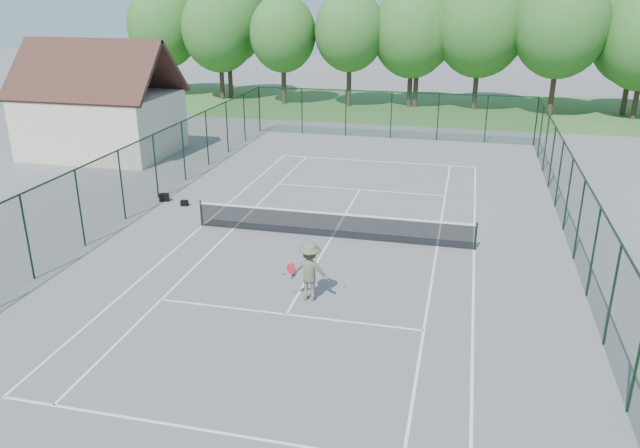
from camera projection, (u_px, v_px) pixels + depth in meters
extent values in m
plane|color=slate|center=(332.00, 237.00, 24.61)|extent=(140.00, 140.00, 0.00)
cube|color=#457733|center=(409.00, 106.00, 51.91)|extent=(80.00, 16.00, 0.01)
cube|color=white|center=(376.00, 161.00, 35.43)|extent=(10.97, 0.08, 0.01)
cube|color=white|center=(217.00, 432.00, 13.80)|extent=(10.97, 0.08, 0.01)
cube|color=white|center=(360.00, 190.00, 30.43)|extent=(8.23, 0.08, 0.01)
cube|color=white|center=(286.00, 314.00, 18.79)|extent=(8.23, 0.08, 0.01)
cube|color=white|center=(474.00, 250.00, 23.43)|extent=(0.08, 23.77, 0.01)
cube|color=white|center=(202.00, 226.00, 25.80)|extent=(0.08, 23.77, 0.01)
cube|color=white|center=(437.00, 247.00, 23.72)|extent=(0.08, 23.77, 0.01)
cube|color=white|center=(234.00, 229.00, 25.50)|extent=(0.08, 23.77, 0.01)
cube|color=white|center=(332.00, 237.00, 24.61)|extent=(0.08, 12.80, 0.01)
cylinder|color=black|center=(201.00, 213.00, 25.61)|extent=(0.08, 0.08, 1.10)
cylinder|color=black|center=(476.00, 236.00, 23.23)|extent=(0.08, 0.08, 1.10)
cube|color=black|center=(332.00, 226.00, 24.44)|extent=(11.00, 0.02, 0.96)
cube|color=white|center=(332.00, 214.00, 24.26)|extent=(11.00, 0.05, 0.07)
cube|color=#163721|center=(391.00, 115.00, 40.46)|extent=(18.00, 0.02, 3.00)
cube|color=#163721|center=(579.00, 220.00, 22.14)|extent=(0.02, 36.00, 3.00)
cube|color=#163721|center=(122.00, 185.00, 26.03)|extent=(0.02, 36.00, 3.00)
cube|color=black|center=(392.00, 92.00, 39.93)|extent=(18.00, 0.05, 0.05)
cube|color=black|center=(586.00, 180.00, 21.60)|extent=(0.05, 36.00, 0.05)
cube|color=black|center=(118.00, 150.00, 25.50)|extent=(0.05, 36.00, 0.05)
cube|color=#F4E7CA|center=(102.00, 124.00, 36.55)|extent=(8.00, 6.00, 3.50)
cube|color=#4C2C22|center=(109.00, 65.00, 36.77)|extent=(8.60, 3.27, 3.27)
cube|color=#4C2C22|center=(80.00, 71.00, 34.04)|extent=(8.60, 3.27, 3.27)
cylinder|color=#442F23|center=(222.00, 75.00, 54.73)|extent=(0.40, 0.40, 4.20)
ellipsoid|color=#3E802F|center=(219.00, 28.00, 53.35)|extent=(6.40, 6.40, 7.40)
cylinder|color=#442F23|center=(410.00, 81.00, 51.16)|extent=(0.40, 0.40, 4.20)
ellipsoid|color=#3E802F|center=(412.00, 31.00, 49.78)|extent=(6.40, 6.40, 7.40)
cylinder|color=#442F23|center=(627.00, 88.00, 47.60)|extent=(0.40, 0.40, 4.20)
ellipsoid|color=#3E802F|center=(636.00, 35.00, 46.22)|extent=(6.40, 6.40, 7.40)
cube|color=black|center=(164.00, 197.00, 28.75)|extent=(0.52, 0.42, 0.36)
cube|color=black|center=(184.00, 203.00, 28.15)|extent=(0.35, 0.24, 0.26)
imported|color=#5E6245|center=(310.00, 271.00, 19.41)|extent=(1.25, 0.73, 1.92)
sphere|color=#A6D33C|center=(336.00, 270.00, 19.63)|extent=(0.07, 0.07, 0.07)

